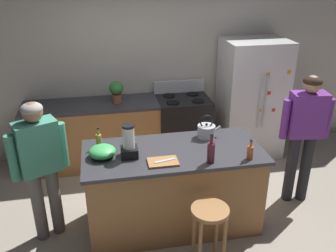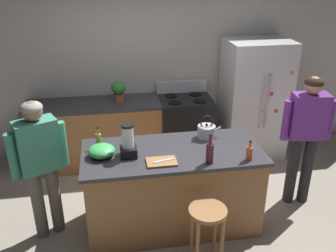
{
  "view_description": "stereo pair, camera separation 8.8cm",
  "coord_description": "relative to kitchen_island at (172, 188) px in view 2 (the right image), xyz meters",
  "views": [
    {
      "loc": [
        -0.7,
        -3.36,
        2.79
      ],
      "look_at": [
        0.0,
        0.3,
        1.09
      ],
      "focal_mm": 39.56,
      "sensor_mm": 36.0,
      "label": 1
    },
    {
      "loc": [
        -0.61,
        -3.38,
        2.79
      ],
      "look_at": [
        0.0,
        0.3,
        1.09
      ],
      "focal_mm": 39.56,
      "sensor_mm": 36.0,
      "label": 2
    }
  ],
  "objects": [
    {
      "name": "tea_kettle",
      "position": [
        0.43,
        0.25,
        0.55
      ],
      "size": [
        0.28,
        0.2,
        0.27
      ],
      "color": "#B7BABF",
      "rests_on": "kitchen_island"
    },
    {
      "name": "mixing_bowl",
      "position": [
        -0.73,
        -0.0,
        0.53
      ],
      "size": [
        0.28,
        0.28,
        0.12
      ],
      "primitive_type": "ellipsoid",
      "color": "#3FB259",
      "rests_on": "kitchen_island"
    },
    {
      "name": "refrigerator",
      "position": [
        1.5,
        1.5,
        0.4
      ],
      "size": [
        0.9,
        0.73,
        1.75
      ],
      "color": "silver",
      "rests_on": "ground_plane"
    },
    {
      "name": "ground_plane",
      "position": [
        0.0,
        0.0,
        -0.47
      ],
      "size": [
        14.0,
        14.0,
        0.0
      ],
      "primitive_type": "plane",
      "color": "#9E9384"
    },
    {
      "name": "kitchen_island",
      "position": [
        0.0,
        0.0,
        0.0
      ],
      "size": [
        1.9,
        0.86,
        0.94
      ],
      "color": "#9E6B3D",
      "rests_on": "ground_plane"
    },
    {
      "name": "bottle_wine",
      "position": [
        0.31,
        -0.31,
        0.58
      ],
      "size": [
        0.08,
        0.08,
        0.32
      ],
      "color": "#471923",
      "rests_on": "kitchen_island"
    },
    {
      "name": "bottle_cooking_sauce",
      "position": [
        0.72,
        -0.32,
        0.55
      ],
      "size": [
        0.06,
        0.06,
        0.22
      ],
      "color": "#B24C26",
      "rests_on": "kitchen_island"
    },
    {
      "name": "stove_range",
      "position": [
        0.46,
        1.52,
        0.01
      ],
      "size": [
        0.76,
        0.65,
        1.12
      ],
      "color": "black",
      "rests_on": "ground_plane"
    },
    {
      "name": "bottle_vinegar",
      "position": [
        -0.76,
        0.21,
        0.55
      ],
      "size": [
        0.06,
        0.06,
        0.24
      ],
      "color": "olive",
      "rests_on": "kitchen_island"
    },
    {
      "name": "bar_stool",
      "position": [
        0.21,
        -0.69,
        0.05
      ],
      "size": [
        0.36,
        0.36,
        0.68
      ],
      "color": "#9E6B3D",
      "rests_on": "ground_plane"
    },
    {
      "name": "back_counter_run",
      "position": [
        -0.8,
        1.55,
        -0.0
      ],
      "size": [
        2.0,
        0.64,
        0.94
      ],
      "color": "#9E6B3D",
      "rests_on": "ground_plane"
    },
    {
      "name": "potted_plant",
      "position": [
        -0.49,
        1.55,
        0.64
      ],
      "size": [
        0.2,
        0.2,
        0.3
      ],
      "color": "brown",
      "rests_on": "back_counter_run"
    },
    {
      "name": "person_by_sink_right",
      "position": [
        1.6,
        0.17,
        0.51
      ],
      "size": [
        0.6,
        0.27,
        1.62
      ],
      "color": "#26262B",
      "rests_on": "ground_plane"
    },
    {
      "name": "chef_knife",
      "position": [
        -0.13,
        -0.23,
        0.49
      ],
      "size": [
        0.22,
        0.08,
        0.01
      ],
      "primitive_type": "cube",
      "rotation": [
        0.0,
        0.0,
        0.23
      ],
      "color": "#B7BABF",
      "rests_on": "cutting_board"
    },
    {
      "name": "cutting_board",
      "position": [
        -0.15,
        -0.23,
        0.48
      ],
      "size": [
        0.3,
        0.2,
        0.02
      ],
      "primitive_type": "cube",
      "color": "#9E6B3D",
      "rests_on": "kitchen_island"
    },
    {
      "name": "blender_appliance",
      "position": [
        -0.46,
        -0.04,
        0.62
      ],
      "size": [
        0.17,
        0.17,
        0.35
      ],
      "color": "black",
      "rests_on": "kitchen_island"
    },
    {
      "name": "person_by_island_left",
      "position": [
        -1.36,
        0.07,
        0.47
      ],
      "size": [
        0.58,
        0.36,
        1.55
      ],
      "color": "#66605B",
      "rests_on": "ground_plane"
    },
    {
      "name": "back_wall",
      "position": [
        0.0,
        1.95,
        0.88
      ],
      "size": [
        8.0,
        0.1,
        2.7
      ],
      "primitive_type": "cube",
      "color": "#BCB7AD",
      "rests_on": "ground_plane"
    }
  ]
}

